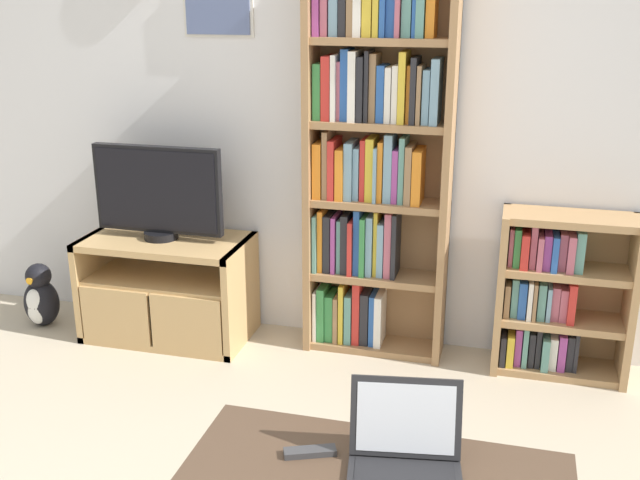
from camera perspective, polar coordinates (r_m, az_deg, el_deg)
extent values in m
cube|color=silver|center=(3.85, 2.99, 10.75)|extent=(6.26, 0.06, 2.60)
cube|color=silver|center=(4.00, -7.77, 17.18)|extent=(0.38, 0.01, 0.29)
cube|color=slate|center=(3.99, -7.81, 17.18)|extent=(0.34, 0.02, 0.27)
cube|color=tan|center=(4.36, -16.49, -2.94)|extent=(0.04, 0.48, 0.56)
cube|color=tan|center=(4.01, -6.00, -4.18)|extent=(0.04, 0.48, 0.56)
cube|color=tan|center=(4.08, -11.70, -0.12)|extent=(0.88, 0.48, 0.04)
cube|color=tan|center=(4.27, -11.24, -6.82)|extent=(0.88, 0.48, 0.04)
cube|color=tan|center=(4.15, -11.52, -2.83)|extent=(0.81, 0.44, 0.04)
cube|color=tan|center=(4.11, -15.32, -5.60)|extent=(0.39, 0.02, 0.30)
cube|color=tan|center=(3.93, -10.15, -6.33)|extent=(0.39, 0.02, 0.30)
cylinder|color=black|center=(4.07, -12.01, 0.39)|extent=(0.18, 0.18, 0.04)
cube|color=black|center=(4.00, -12.24, 3.79)|extent=(0.70, 0.05, 0.46)
cube|color=black|center=(3.98, -12.42, 3.68)|extent=(0.66, 0.01, 0.42)
cube|color=#9E754C|center=(3.79, -0.65, 6.05)|extent=(0.04, 0.25, 2.00)
cube|color=#9E754C|center=(3.67, 9.72, 5.38)|extent=(0.04, 0.25, 2.00)
cube|color=#9E754C|center=(3.82, 4.77, 6.11)|extent=(0.72, 0.02, 2.00)
cube|color=#9E754C|center=(4.04, 4.11, -7.98)|extent=(0.65, 0.21, 0.04)
cube|color=#9E754C|center=(3.88, 4.24, -2.78)|extent=(0.65, 0.21, 0.04)
cube|color=#9E754C|center=(3.76, 4.38, 2.82)|extent=(0.65, 0.21, 0.04)
cube|color=#9E754C|center=(3.67, 4.53, 8.74)|extent=(0.65, 0.21, 0.04)
cube|color=#9E754C|center=(3.63, 4.69, 14.88)|extent=(0.65, 0.21, 0.04)
cube|color=white|center=(4.04, -0.13, -5.47)|extent=(0.02, 0.19, 0.28)
cube|color=#388947|center=(4.03, 0.31, -5.38)|extent=(0.04, 0.18, 0.30)
cube|color=#388947|center=(4.04, 0.91, -5.69)|extent=(0.04, 0.17, 0.26)
cube|color=#93704C|center=(4.02, 1.43, -5.78)|extent=(0.02, 0.18, 0.26)
cube|color=gold|center=(4.00, 1.84, -5.35)|extent=(0.03, 0.18, 0.33)
cube|color=#5B9389|center=(4.01, 2.34, -5.76)|extent=(0.04, 0.17, 0.27)
cube|color=red|center=(3.99, 2.95, -5.35)|extent=(0.04, 0.16, 0.34)
cube|color=#232328|center=(3.99, 3.56, -5.75)|extent=(0.04, 0.16, 0.29)
cube|color=#2856A8|center=(3.99, 4.13, -5.86)|extent=(0.03, 0.16, 0.28)
cube|color=white|center=(3.98, 4.60, -5.92)|extent=(0.04, 0.17, 0.28)
cube|color=#5B9389|center=(3.89, -0.12, -0.02)|extent=(0.02, 0.19, 0.30)
cube|color=orange|center=(3.89, 0.26, 0.14)|extent=(0.03, 0.17, 0.33)
cube|color=#232328|center=(3.89, 0.76, -0.07)|extent=(0.04, 0.17, 0.30)
cube|color=#9E4293|center=(3.88, 1.25, -0.14)|extent=(0.02, 0.18, 0.30)
cube|color=#5B9389|center=(3.88, 1.65, -0.28)|extent=(0.02, 0.16, 0.28)
cube|color=#232328|center=(3.86, 2.07, -0.11)|extent=(0.04, 0.17, 0.31)
cube|color=red|center=(3.86, 2.54, -0.38)|extent=(0.02, 0.19, 0.28)
cube|color=#2856A8|center=(3.85, 3.00, 0.04)|extent=(0.03, 0.17, 0.34)
cube|color=#388947|center=(3.84, 3.46, -0.28)|extent=(0.03, 0.19, 0.31)
cube|color=#759EB7|center=(3.84, 3.95, -0.26)|extent=(0.03, 0.17, 0.31)
cube|color=gold|center=(3.83, 4.40, -0.09)|extent=(0.02, 0.15, 0.34)
cube|color=#759EB7|center=(3.84, 4.78, -0.55)|extent=(0.03, 0.16, 0.28)
cube|color=#B75B70|center=(3.82, 5.35, -0.19)|extent=(0.03, 0.17, 0.34)
cube|color=#232328|center=(3.81, 5.81, -0.25)|extent=(0.02, 0.18, 0.34)
cube|color=orange|center=(3.79, 0.05, 5.46)|extent=(0.04, 0.18, 0.28)
cube|color=#93704C|center=(3.77, 0.64, 5.87)|extent=(0.03, 0.17, 0.34)
cube|color=red|center=(3.77, 1.13, 5.52)|extent=(0.03, 0.19, 0.30)
cube|color=orange|center=(3.76, 1.74, 5.18)|extent=(0.04, 0.19, 0.26)
cube|color=#759EB7|center=(3.75, 2.39, 5.39)|extent=(0.04, 0.18, 0.29)
cube|color=#759EB7|center=(3.76, 2.95, 5.18)|extent=(0.03, 0.15, 0.26)
cube|color=red|center=(3.74, 3.44, 5.47)|extent=(0.03, 0.15, 0.30)
cube|color=gold|center=(3.73, 3.97, 5.49)|extent=(0.04, 0.16, 0.31)
cube|color=#759EB7|center=(3.73, 4.42, 5.13)|extent=(0.02, 0.19, 0.27)
cube|color=orange|center=(3.73, 4.77, 5.33)|extent=(0.03, 0.17, 0.30)
cube|color=#759EB7|center=(3.72, 5.35, 5.58)|extent=(0.04, 0.16, 0.34)
cube|color=#9E4293|center=(3.72, 5.88, 4.99)|extent=(0.03, 0.16, 0.26)
cube|color=#5B9389|center=(3.71, 6.38, 5.42)|extent=(0.03, 0.17, 0.33)
cube|color=#93704C|center=(3.70, 6.89, 5.08)|extent=(0.03, 0.19, 0.29)
cube|color=orange|center=(3.70, 7.51, 4.88)|extent=(0.04, 0.19, 0.27)
cube|color=#388947|center=(3.72, 0.04, 11.30)|extent=(0.04, 0.17, 0.27)
cube|color=red|center=(3.71, 0.72, 11.55)|extent=(0.04, 0.18, 0.31)
cube|color=white|center=(3.70, 1.29, 11.58)|extent=(0.02, 0.19, 0.31)
cube|color=#B75B70|center=(3.70, 1.65, 11.34)|extent=(0.02, 0.15, 0.28)
cube|color=#2856A8|center=(3.69, 2.10, 11.77)|extent=(0.04, 0.16, 0.34)
cube|color=white|center=(3.68, 2.70, 11.68)|extent=(0.04, 0.19, 0.33)
cube|color=#232328|center=(3.67, 3.29, 11.46)|extent=(0.03, 0.19, 0.31)
cube|color=#232328|center=(3.67, 3.76, 11.66)|extent=(0.02, 0.17, 0.33)
cube|color=#93704C|center=(3.67, 4.20, 11.55)|extent=(0.03, 0.15, 0.32)
cube|color=#2856A8|center=(3.66, 4.80, 11.10)|extent=(0.04, 0.16, 0.27)
cube|color=white|center=(3.65, 5.37, 11.01)|extent=(0.03, 0.17, 0.26)
cube|color=white|center=(3.65, 5.89, 11.06)|extent=(0.03, 0.17, 0.27)
cube|color=gold|center=(3.64, 6.42, 11.52)|extent=(0.03, 0.18, 0.33)
cube|color=orange|center=(3.64, 6.88, 11.02)|extent=(0.02, 0.15, 0.27)
cube|color=#232328|center=(3.63, 7.26, 11.28)|extent=(0.03, 0.19, 0.31)
cube|color=#93704C|center=(3.63, 7.68, 10.97)|extent=(0.02, 0.18, 0.27)
cube|color=#759EB7|center=(3.63, 8.19, 10.80)|extent=(0.03, 0.17, 0.25)
cube|color=#759EB7|center=(3.62, 8.86, 11.15)|extent=(0.04, 0.19, 0.30)
cube|color=#9E4293|center=(3.69, -0.03, 17.64)|extent=(0.03, 0.17, 0.30)
cube|color=#B75B70|center=(3.69, 0.56, 17.57)|extent=(0.03, 0.16, 0.30)
cube|color=#759EB7|center=(3.68, 1.27, 17.27)|extent=(0.04, 0.15, 0.26)
cube|color=#232328|center=(3.67, 1.96, 17.37)|extent=(0.03, 0.16, 0.27)
cube|color=#93704C|center=(3.66, 2.55, 17.57)|extent=(0.03, 0.17, 0.30)
cube|color=white|center=(3.65, 3.12, 17.71)|extent=(0.04, 0.18, 0.32)
cube|color=gold|center=(3.64, 3.83, 17.19)|extent=(0.04, 0.17, 0.25)
cube|color=gold|center=(3.63, 4.50, 17.69)|extent=(0.03, 0.17, 0.32)
cube|color=#2856A8|center=(3.63, 5.01, 17.60)|extent=(0.03, 0.18, 0.31)
cube|color=#2856A8|center=(3.63, 5.60, 17.64)|extent=(0.04, 0.15, 0.32)
cube|color=#B75B70|center=(3.61, 6.14, 17.51)|extent=(0.02, 0.18, 0.30)
cube|color=#5B9389|center=(3.62, 6.77, 17.16)|extent=(0.04, 0.15, 0.26)
cube|color=#2856A8|center=(3.61, 7.37, 17.58)|extent=(0.02, 0.16, 0.32)
cube|color=#5B9389|center=(3.60, 7.83, 17.55)|extent=(0.04, 0.17, 0.32)
cube|color=orange|center=(3.60, 8.56, 17.15)|extent=(0.04, 0.15, 0.27)
cube|color=tan|center=(3.82, 13.58, -3.73)|extent=(0.04, 0.28, 0.82)
cube|color=tan|center=(3.86, 22.55, -4.41)|extent=(0.04, 0.28, 0.82)
cube|color=tan|center=(3.95, 18.01, -3.37)|extent=(0.64, 0.02, 0.82)
cube|color=tan|center=(3.99, 17.53, -9.26)|extent=(0.57, 0.25, 0.04)
cube|color=tan|center=(3.88, 17.90, -5.86)|extent=(0.57, 0.25, 0.04)
cube|color=tan|center=(3.78, 18.29, -2.26)|extent=(0.57, 0.25, 0.04)
cube|color=tan|center=(3.70, 18.69, 1.50)|extent=(0.57, 0.25, 0.04)
cube|color=#232328|center=(3.94, 13.81, -7.69)|extent=(0.03, 0.23, 0.16)
cube|color=gold|center=(3.94, 14.33, -7.68)|extent=(0.03, 0.22, 0.16)
cube|color=#9E4293|center=(3.94, 14.89, -7.46)|extent=(0.03, 0.19, 0.20)
cube|color=#5B9389|center=(3.94, 15.38, -7.45)|extent=(0.02, 0.20, 0.21)
cube|color=#232328|center=(3.95, 15.83, -7.63)|extent=(0.03, 0.19, 0.18)
cube|color=#232328|center=(3.94, 16.30, -7.47)|extent=(0.02, 0.18, 0.21)
cube|color=#5B9389|center=(3.94, 16.77, -7.86)|extent=(0.03, 0.23, 0.17)
cube|color=white|center=(3.95, 17.31, -7.83)|extent=(0.04, 0.19, 0.17)
cube|color=#9E4293|center=(3.95, 17.92, -7.76)|extent=(0.04, 0.19, 0.19)
cube|color=#232328|center=(3.96, 18.47, -7.79)|extent=(0.03, 0.18, 0.18)
cube|color=#232328|center=(3.96, 18.88, -7.69)|extent=(0.02, 0.18, 0.21)
cube|color=#93704C|center=(3.84, 14.11, -4.10)|extent=(0.03, 0.20, 0.17)
cube|color=#5B9389|center=(3.84, 14.64, -3.91)|extent=(0.03, 0.18, 0.20)
cube|color=#2856A8|center=(3.84, 15.18, -4.04)|extent=(0.04, 0.20, 0.19)
cube|color=white|center=(3.83, 15.71, -4.06)|extent=(0.02, 0.22, 0.20)
cube|color=#93704C|center=(3.83, 16.05, -4.11)|extent=(0.02, 0.22, 0.19)
cube|color=#5B9389|center=(3.84, 16.53, -4.15)|extent=(0.04, 0.19, 0.19)
cube|color=#759EB7|center=(3.85, 17.03, -4.31)|extent=(0.02, 0.20, 0.17)
cube|color=#B75B70|center=(3.85, 17.48, -4.30)|extent=(0.04, 0.17, 0.17)
cube|color=#B75B70|center=(3.85, 18.02, -4.39)|extent=(0.03, 0.18, 0.17)
cube|color=red|center=(3.84, 18.59, -4.22)|extent=(0.04, 0.21, 0.20)
cube|color=#B75B70|center=(3.75, 14.39, -0.26)|extent=(0.02, 0.17, 0.19)
cube|color=#388947|center=(3.75, 14.82, -0.28)|extent=(0.03, 0.19, 0.19)
cube|color=red|center=(3.74, 15.36, -0.49)|extent=(0.04, 0.22, 0.17)
cube|color=#B75B70|center=(3.75, 15.96, -0.23)|extent=(0.03, 0.19, 0.21)
cube|color=#B75B70|center=(3.75, 16.41, -0.64)|extent=(0.03, 0.22, 0.16)
cube|color=#9E4293|center=(3.75, 16.92, -0.59)|extent=(0.04, 0.20, 0.17)
cube|color=#2856A8|center=(3.75, 17.45, -0.66)|extent=(0.03, 0.23, 0.17)
cube|color=#B75B70|center=(3.76, 17.98, -0.59)|extent=(0.03, 0.18, 0.18)
cube|color=#B75B70|center=(3.75, 18.54, -0.69)|extent=(0.03, 0.22, 0.18)
cube|color=#5B9389|center=(3.76, 19.15, -0.58)|extent=(0.04, 0.20, 0.20)
cylinder|color=#4C3828|center=(2.73, -6.47, -17.51)|extent=(0.04, 0.04, 0.43)
cube|color=black|center=(2.26, 6.47, -17.57)|extent=(0.31, 0.22, 0.00)
cube|color=#232326|center=(2.30, 6.55, -13.28)|extent=(0.34, 0.12, 0.24)
cube|color=silver|center=(2.29, 6.55, -13.36)|extent=(0.30, 0.10, 0.20)
cube|color=#38383A|center=(2.37, -0.77, -15.84)|extent=(0.16, 0.10, 0.02)
ellipsoid|color=black|center=(4.54, -20.44, -4.50)|extent=(0.20, 0.18, 0.27)
ellipsoid|color=white|center=(4.50, -20.83, -4.76)|extent=(0.12, 0.07, 0.21)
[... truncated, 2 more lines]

